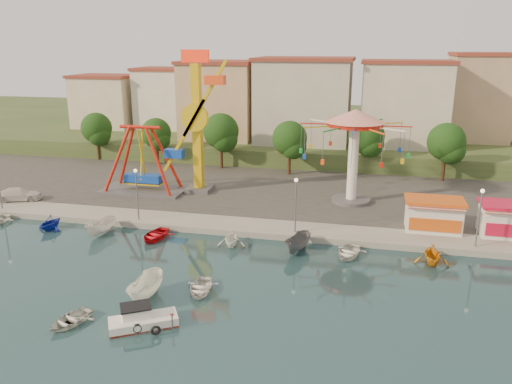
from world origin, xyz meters
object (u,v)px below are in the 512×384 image
(pirate_ship_ride, at_px, (142,161))
(rowboat_a, at_px, (200,288))
(cabin_motorboat, at_px, (142,321))
(wave_swinger, at_px, (354,135))
(van, at_px, (19,194))
(kamikaze_tower, at_px, (199,126))
(skiff, at_px, (146,289))

(pirate_ship_ride, distance_m, rowboat_a, 26.46)
(pirate_ship_ride, distance_m, cabin_motorboat, 29.98)
(pirate_ship_ride, bearing_deg, cabin_motorboat, -65.43)
(wave_swinger, height_order, rowboat_a, wave_swinger)
(van, bearing_deg, cabin_motorboat, -151.01)
(kamikaze_tower, bearing_deg, pirate_ship_ride, -168.91)
(cabin_motorboat, distance_m, skiff, 3.62)
(wave_swinger, bearing_deg, rowboat_a, -113.52)
(cabin_motorboat, height_order, skiff, skiff)
(skiff, bearing_deg, cabin_motorboat, -70.06)
(kamikaze_tower, distance_m, skiff, 26.48)
(kamikaze_tower, relative_size, wave_swinger, 1.42)
(kamikaze_tower, height_order, skiff, kamikaze_tower)
(rowboat_a, bearing_deg, kamikaze_tower, 100.78)
(kamikaze_tower, relative_size, van, 3.37)
(pirate_ship_ride, bearing_deg, kamikaze_tower, 11.09)
(wave_swinger, distance_m, cabin_motorboat, 31.76)
(wave_swinger, distance_m, van, 38.28)
(cabin_motorboat, xyz_separation_m, rowboat_a, (2.20, 5.30, -0.06))
(wave_swinger, xyz_separation_m, cabin_motorboat, (-12.20, -28.27, -7.78))
(pirate_ship_ride, height_order, kamikaze_tower, kamikaze_tower)
(kamikaze_tower, distance_m, cabin_motorboat, 30.01)
(rowboat_a, xyz_separation_m, van, (-26.86, 15.23, 0.96))
(kamikaze_tower, distance_m, rowboat_a, 25.66)
(pirate_ship_ride, distance_m, kamikaze_tower, 8.05)
(cabin_motorboat, bearing_deg, van, 109.57)
(cabin_motorboat, relative_size, van, 0.94)
(kamikaze_tower, bearing_deg, cabin_motorboat, -78.87)
(van, bearing_deg, kamikaze_tower, -88.94)
(skiff, bearing_deg, kamikaze_tower, 99.94)
(pirate_ship_ride, bearing_deg, van, -152.17)
(kamikaze_tower, bearing_deg, rowboat_a, -71.34)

